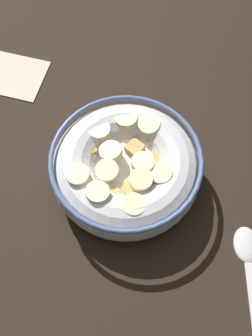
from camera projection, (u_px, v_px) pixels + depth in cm
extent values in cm
cube|color=black|center=(126.00, 182.00, 55.59)|extent=(138.86, 138.86, 2.00)
cylinder|color=silver|center=(126.00, 178.00, 54.42)|extent=(9.82, 9.82, 0.60)
torus|color=silver|center=(126.00, 169.00, 52.24)|extent=(17.86, 17.86, 5.49)
torus|color=#4C6699|center=(126.00, 159.00, 50.06)|extent=(17.92, 17.92, 0.60)
cylinder|color=white|center=(126.00, 167.00, 51.66)|extent=(14.57, 14.57, 0.40)
cube|color=#B78947|center=(173.00, 150.00, 51.87)|extent=(2.30, 2.32, 0.88)
cube|color=#B78947|center=(114.00, 213.00, 48.24)|extent=(2.59, 2.60, 0.96)
cube|color=tan|center=(103.00, 127.00, 53.50)|extent=(2.17, 2.21, 0.95)
cube|color=tan|center=(135.00, 148.00, 51.98)|extent=(2.62, 2.61, 0.91)
cube|color=#AD7F42|center=(88.00, 150.00, 51.78)|extent=(2.43, 2.45, 0.93)
cube|color=tan|center=(133.00, 188.00, 49.50)|extent=(2.60, 2.59, 0.94)
cube|color=#AD7F42|center=(85.00, 188.00, 49.54)|extent=(2.19, 2.11, 1.04)
cube|color=tan|center=(115.00, 196.00, 49.11)|extent=(2.61, 2.60, 0.91)
cube|color=tan|center=(73.00, 176.00, 50.53)|extent=(2.56, 2.56, 0.84)
cube|color=#AD7F42|center=(143.00, 201.00, 49.05)|extent=(2.13, 2.08, 0.95)
cube|color=tan|center=(95.00, 139.00, 52.55)|extent=(2.53, 2.55, 0.94)
cube|color=tan|center=(163.00, 160.00, 51.46)|extent=(1.90, 1.89, 0.85)
cube|color=tan|center=(154.00, 137.00, 52.77)|extent=(2.12, 2.16, 0.93)
cube|color=#AD7F42|center=(163.00, 182.00, 49.99)|extent=(2.25, 2.32, 1.08)
cube|color=#B78947|center=(145.00, 123.00, 53.63)|extent=(2.45, 2.44, 0.84)
cube|color=#B78947|center=(148.00, 168.00, 50.79)|extent=(2.66, 2.66, 1.06)
cylinder|color=#F9EFC6|center=(99.00, 131.00, 52.04)|extent=(3.74, 3.80, 1.28)
cylinder|color=#F4EABC|center=(107.00, 171.00, 49.61)|extent=(2.74, 2.78, 1.31)
cylinder|color=beige|center=(126.00, 120.00, 52.63)|extent=(3.83, 3.89, 1.43)
cylinder|color=beige|center=(111.00, 152.00, 50.81)|extent=(3.17, 3.20, 1.44)
cylinder|color=#F4EABC|center=(143.00, 163.00, 50.02)|extent=(3.09, 3.10, 1.21)
cylinder|color=#F4EABC|center=(149.00, 125.00, 52.31)|extent=(3.16, 3.12, 1.36)
cylinder|color=beige|center=(134.00, 205.00, 47.72)|extent=(3.03, 3.01, 0.97)
cylinder|color=#F4EABC|center=(98.00, 193.00, 47.97)|extent=(3.85, 3.84, 1.21)
cylinder|color=beige|center=(141.00, 180.00, 48.90)|extent=(3.84, 3.86, 1.21)
cylinder|color=beige|center=(161.00, 174.00, 49.49)|extent=(3.79, 3.73, 1.37)
cylinder|color=#F4EABC|center=(78.00, 175.00, 48.87)|extent=(3.81, 3.81, 0.94)
ellipsoid|color=silver|center=(247.00, 244.00, 50.52)|extent=(3.61, 4.76, 0.80)
cube|color=beige|center=(2.00, 73.00, 62.01)|extent=(14.07, 11.55, 0.30)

